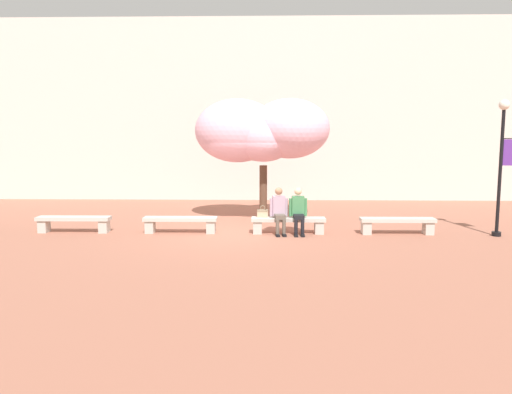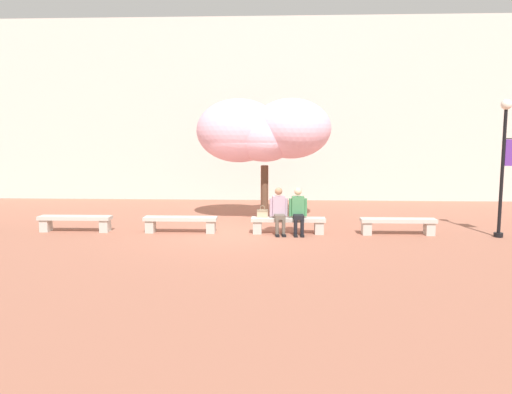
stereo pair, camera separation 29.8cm
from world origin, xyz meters
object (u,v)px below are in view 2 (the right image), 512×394
stone_bench_near_west (181,222)px  stone_bench_near_east (398,224)px  person_seated_left (279,209)px  cherry_tree_main (264,131)px  handbag (262,213)px  stone_bench_center (288,223)px  stone_bench_west_end (75,221)px  lamp_post_with_banner (504,155)px  person_seated_right (298,209)px

stone_bench_near_west → stone_bench_near_east: (6.05, 0.00, 0.00)m
person_seated_left → cherry_tree_main: size_ratio=0.30×
stone_bench_near_west → handbag: bearing=0.5°
stone_bench_near_west → stone_bench_center: bearing=0.0°
stone_bench_west_end → lamp_post_with_banner: size_ratio=0.56×
stone_bench_near_east → cherry_tree_main: (-3.76, 2.15, 2.53)m
stone_bench_west_end → person_seated_right: bearing=-0.5°
cherry_tree_main → stone_bench_near_west: bearing=-136.8°
stone_bench_near_east → handbag: (-3.74, 0.02, 0.27)m
person_seated_right → stone_bench_near_east: bearing=1.1°
handbag → lamp_post_with_banner: bearing=-1.9°
stone_bench_near_west → lamp_post_with_banner: (8.70, -0.20, 1.90)m
stone_bench_west_end → cherry_tree_main: bearing=22.1°
stone_bench_near_east → handbag: 3.75m
stone_bench_near_west → person_seated_right: bearing=-0.9°
stone_bench_center → cherry_tree_main: cherry_tree_main is taller
person_seated_left → handbag: 0.48m
stone_bench_near_east → person_seated_left: person_seated_left is taller
person_seated_right → handbag: size_ratio=3.81×
lamp_post_with_banner → person_seated_left: bearing=178.6°
person_seated_right → cherry_tree_main: 3.24m
stone_bench_near_west → lamp_post_with_banner: bearing=-1.3°
stone_bench_near_west → stone_bench_near_east: bearing=0.0°
stone_bench_center → stone_bench_near_east: size_ratio=1.00×
lamp_post_with_banner → stone_bench_near_west: bearing=178.7°
cherry_tree_main → lamp_post_with_banner: (6.41, -2.35, -0.63)m
stone_bench_center → person_seated_left: person_seated_left is taller
stone_bench_west_end → person_seated_left: size_ratio=1.60×
stone_bench_center → person_seated_right: bearing=-11.2°
stone_bench_near_east → person_seated_right: 2.78m
stone_bench_west_end → stone_bench_near_east: (9.07, 0.00, 0.00)m
stone_bench_west_end → cherry_tree_main: size_ratio=0.48×
stone_bench_near_west → person_seated_right: (3.29, -0.05, 0.39)m
stone_bench_west_end → lamp_post_with_banner: bearing=-1.0°
stone_bench_near_west → stone_bench_center: same height
handbag → cherry_tree_main: bearing=90.4°
stone_bench_near_east → lamp_post_with_banner: (2.65, -0.20, 1.90)m
stone_bench_near_east → stone_bench_center: bearing=180.0°
person_seated_right → cherry_tree_main: size_ratio=0.30×
stone_bench_near_west → stone_bench_near_east: same height
person_seated_right → lamp_post_with_banner: size_ratio=0.35×
stone_bench_west_end → stone_bench_near_west: (3.02, 0.00, 0.00)m
cherry_tree_main → lamp_post_with_banner: cherry_tree_main is taller
stone_bench_west_end → person_seated_left: 5.80m
stone_bench_near_west → stone_bench_center: 3.02m
stone_bench_near_west → stone_bench_west_end: bearing=180.0°
person_seated_right → cherry_tree_main: cherry_tree_main is taller
person_seated_left → stone_bench_center: bearing=11.6°
stone_bench_west_end → person_seated_right: 6.33m
person_seated_right → lamp_post_with_banner: lamp_post_with_banner is taller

